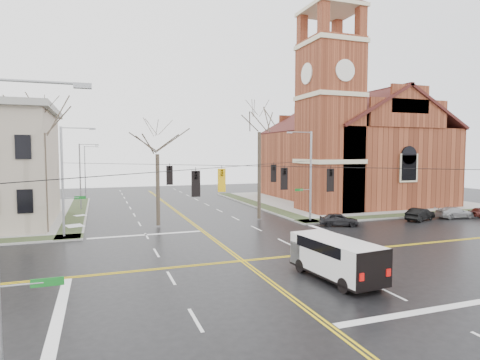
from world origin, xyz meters
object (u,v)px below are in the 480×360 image
object	(u,v)px
signal_pole_sw	(1,229)
streetlight_north_b	(86,168)
parked_car_c	(455,212)
church	(347,143)
cargo_van	(333,255)
signal_pole_ne	(309,173)
parked_car_a	(339,219)
tree_ne	(259,126)
parked_car_b	(420,214)
streetlight_north_a	(81,174)
signal_pole_nw	(65,178)
tree_nw_far	(43,126)
tree_nw_near	(157,149)

from	to	relation	value
signal_pole_sw	streetlight_north_b	world-z (taller)	signal_pole_sw
parked_car_c	signal_pole_sw	bearing A→B (deg)	123.77
church	cargo_van	bearing A→B (deg)	-125.35
signal_pole_ne	parked_car_c	bearing A→B (deg)	-11.26
parked_car_a	tree_ne	distance (m)	12.27
tree_ne	parked_car_b	bearing A→B (deg)	-20.71
church	signal_pole_sw	distance (m)	51.29
church	cargo_van	size ratio (longest dim) A/B	4.48
parked_car_a	streetlight_north_a	bearing A→B (deg)	74.42
streetlight_north_a	parked_car_c	xyz separation A→B (m)	(37.92, -19.68, -3.87)
signal_pole_nw	tree_nw_far	bearing A→B (deg)	125.70
tree_ne	signal_pole_nw	bearing A→B (deg)	-171.39
signal_pole_nw	tree_nw_near	world-z (taller)	tree_nw_near
signal_pole_nw	cargo_van	size ratio (longest dim) A/B	1.47
signal_pole_nw	tree_ne	bearing A→B (deg)	8.61
parked_car_b	tree_ne	bearing A→B (deg)	48.07
church	tree_nw_far	distance (m)	39.37
signal_pole_ne	parked_car_b	xyz separation A→B (m)	(11.31, -3.12, -4.30)
streetlight_north_b	tree_ne	distance (m)	38.44
signal_pole_ne	signal_pole_sw	world-z (taller)	same
streetlight_north_a	parked_car_a	xyz separation A→B (m)	(23.57, -19.46, -3.84)
parked_car_b	tree_nw_near	size ratio (longest dim) A/B	0.39
streetlight_north_b	tree_nw_far	size ratio (longest dim) A/B	0.62
streetlight_north_b	tree_nw_near	xyz separation A→B (m)	(7.20, -34.12, 2.87)
parked_car_a	streetlight_north_b	bearing A→B (deg)	54.81
parked_car_c	signal_pole_nw	bearing A→B (deg)	91.88
signal_pole_ne	parked_car_b	size ratio (longest dim) A/B	2.28
parked_car_a	tree_nw_near	xyz separation A→B (m)	(-16.37, 5.33, 6.71)
signal_pole_ne	signal_pole_sw	xyz separation A→B (m)	(-22.64, -23.00, 0.00)
streetlight_north_a	tree_nw_far	xyz separation A→B (m)	(-2.42, -14.06, 4.83)
signal_pole_nw	signal_pole_sw	distance (m)	23.00
signal_pole_nw	parked_car_c	size ratio (longest dim) A/B	2.17
church	tree_nw_far	xyz separation A→B (m)	(-37.84, -10.84, 0.86)
parked_car_b	tree_nw_far	xyz separation A→B (m)	(-35.70, 5.57, 8.64)
parked_car_c	tree_nw_far	world-z (taller)	tree_nw_far
parked_car_b	streetlight_north_b	bearing A→B (deg)	18.81
parked_car_a	cargo_van	bearing A→B (deg)	169.54
church	parked_car_c	distance (m)	18.40
signal_pole_sw	tree_nw_near	world-z (taller)	tree_nw_near
signal_pole_sw	signal_pole_ne	bearing A→B (deg)	45.45
parked_car_b	church	bearing A→B (deg)	-28.64
streetlight_north_a	streetlight_north_b	size ratio (longest dim) A/B	1.00
signal_pole_nw	tree_nw_far	size ratio (longest dim) A/B	0.70
parked_car_a	parked_car_c	xyz separation A→B (m)	(14.35, -0.22, -0.02)
cargo_van	parked_car_b	size ratio (longest dim) A/B	1.55
signal_pole_ne	tree_nw_far	size ratio (longest dim) A/B	0.70
church	parked_car_b	size ratio (longest dim) A/B	6.95
streetlight_north_a	tree_ne	distance (m)	22.99
cargo_van	tree_ne	world-z (taller)	tree_ne
streetlight_north_a	streetlight_north_b	xyz separation A→B (m)	(0.00, 20.00, 0.00)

